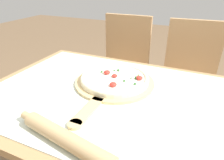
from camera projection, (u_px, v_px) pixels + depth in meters
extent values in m
cube|color=#A87F51|center=(112.00, 98.00, 0.85)|extent=(1.12, 0.80, 0.03)
cylinder|color=#A87F51|center=(69.00, 102.00, 1.47)|extent=(0.06, 0.06, 0.69)
cylinder|color=#A87F51|center=(220.00, 142.00, 1.11)|extent=(0.06, 0.06, 0.69)
cube|color=silver|center=(112.00, 95.00, 0.84)|extent=(1.04, 0.72, 0.00)
cylinder|color=tan|center=(115.00, 82.00, 0.92)|extent=(0.36, 0.36, 0.01)
cube|color=tan|center=(88.00, 110.00, 0.73)|extent=(0.04, 0.17, 0.01)
cylinder|color=tan|center=(75.00, 125.00, 0.65)|extent=(0.05, 0.05, 0.01)
cylinder|color=beige|center=(115.00, 79.00, 0.92)|extent=(0.31, 0.31, 0.02)
torus|color=beige|center=(115.00, 78.00, 0.91)|extent=(0.31, 0.31, 0.02)
cylinder|color=white|center=(115.00, 77.00, 0.91)|extent=(0.27, 0.27, 0.00)
ellipsoid|color=red|center=(139.00, 78.00, 0.89)|extent=(0.03, 0.03, 0.02)
ellipsoid|color=red|center=(114.00, 85.00, 0.83)|extent=(0.03, 0.03, 0.02)
ellipsoid|color=red|center=(107.00, 72.00, 0.94)|extent=(0.03, 0.03, 0.02)
ellipsoid|color=red|center=(115.00, 76.00, 0.91)|extent=(0.03, 0.03, 0.01)
cube|color=#387533|center=(135.00, 78.00, 0.90)|extent=(0.01, 0.01, 0.01)
cube|color=#387533|center=(131.00, 78.00, 0.90)|extent=(0.01, 0.01, 0.01)
cube|color=#387533|center=(124.00, 81.00, 0.87)|extent=(0.01, 0.01, 0.01)
cube|color=#387533|center=(118.00, 70.00, 0.97)|extent=(0.01, 0.01, 0.01)
cube|color=#387533|center=(135.00, 84.00, 0.84)|extent=(0.01, 0.01, 0.01)
cube|color=#387533|center=(138.00, 76.00, 0.92)|extent=(0.01, 0.01, 0.01)
cube|color=#387533|center=(102.00, 72.00, 0.95)|extent=(0.01, 0.01, 0.01)
cube|color=#387533|center=(114.00, 71.00, 0.97)|extent=(0.01, 0.00, 0.01)
cylinder|color=tan|center=(68.00, 140.00, 0.57)|extent=(0.33, 0.11, 0.05)
cylinder|color=tan|center=(28.00, 117.00, 0.66)|extent=(0.05, 0.03, 0.03)
cube|color=tan|center=(119.00, 76.00, 1.61)|extent=(0.40, 0.40, 0.02)
cube|color=tan|center=(127.00, 42.00, 1.65)|extent=(0.38, 0.04, 0.44)
cylinder|color=tan|center=(93.00, 106.00, 1.64)|extent=(0.04, 0.04, 0.44)
cylinder|color=tan|center=(130.00, 115.00, 1.53)|extent=(0.04, 0.04, 0.44)
cylinder|color=tan|center=(109.00, 88.00, 1.90)|extent=(0.04, 0.04, 0.44)
cylinder|color=tan|center=(142.00, 95.00, 1.79)|extent=(0.04, 0.04, 0.44)
cube|color=tan|center=(187.00, 89.00, 1.42)|extent=(0.43, 0.43, 0.02)
cube|color=tan|center=(193.00, 50.00, 1.47)|extent=(0.38, 0.06, 0.44)
cylinder|color=tan|center=(157.00, 124.00, 1.44)|extent=(0.04, 0.04, 0.44)
cylinder|color=tan|center=(205.00, 134.00, 1.34)|extent=(0.04, 0.04, 0.44)
cylinder|color=tan|center=(163.00, 101.00, 1.71)|extent=(0.04, 0.04, 0.44)
cylinder|color=tan|center=(203.00, 108.00, 1.61)|extent=(0.04, 0.04, 0.44)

